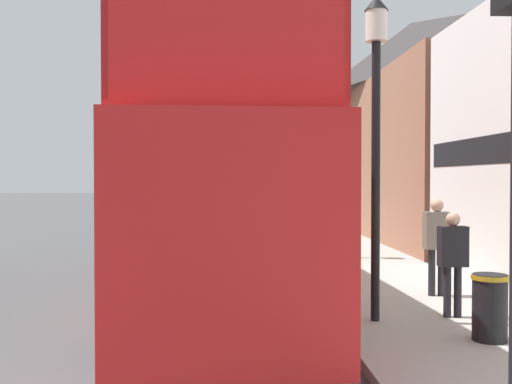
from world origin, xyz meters
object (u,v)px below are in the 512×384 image
object	(u,v)px
lamp_post_nearest	(376,98)
lamp_post_second	(305,141)
pedestrian_second	(453,254)
parked_car_ahead_of_bus	(242,230)
tour_bus	(217,199)
litter_bin	(490,305)
pedestrian_third	(437,237)
lamp_post_third	(282,150)

from	to	relation	value
lamp_post_nearest	lamp_post_second	xyz separation A→B (m)	(-0.12, 7.32, -0.17)
pedestrian_second	parked_car_ahead_of_bus	bearing A→B (deg)	106.65
tour_bus	lamp_post_second	world-z (taller)	lamp_post_second
tour_bus	parked_car_ahead_of_bus	distance (m)	8.18
tour_bus	parked_car_ahead_of_bus	bearing A→B (deg)	82.98
pedestrian_second	lamp_post_second	distance (m)	7.59
litter_bin	lamp_post_second	bearing A→B (deg)	98.97
parked_car_ahead_of_bus	lamp_post_nearest	world-z (taller)	lamp_post_nearest
tour_bus	lamp_post_nearest	bearing A→B (deg)	-42.87
tour_bus	pedestrian_second	size ratio (longest dim) A/B	6.46
pedestrian_third	lamp_post_second	size ratio (longest dim) A/B	0.39
lamp_post_nearest	lamp_post_third	world-z (taller)	lamp_post_nearest
parked_car_ahead_of_bus	lamp_post_second	size ratio (longest dim) A/B	0.94
parked_car_ahead_of_bus	pedestrian_third	distance (m)	8.90
pedestrian_second	lamp_post_nearest	world-z (taller)	lamp_post_nearest
parked_car_ahead_of_bus	pedestrian_second	size ratio (longest dim) A/B	2.66
parked_car_ahead_of_bus	lamp_post_second	bearing A→B (deg)	-60.43
tour_bus	lamp_post_nearest	xyz separation A→B (m)	(2.38, -2.02, 1.56)
lamp_post_second	pedestrian_third	bearing A→B (deg)	-72.87
tour_bus	lamp_post_nearest	world-z (taller)	lamp_post_nearest
parked_car_ahead_of_bus	lamp_post_second	xyz separation A→B (m)	(1.61, -2.76, 2.63)
lamp_post_nearest	lamp_post_second	world-z (taller)	lamp_post_nearest
pedestrian_second	lamp_post_third	world-z (taller)	lamp_post_third
tour_bus	pedestrian_second	distance (m)	4.13
lamp_post_second	tour_bus	bearing A→B (deg)	-113.06
pedestrian_third	lamp_post_nearest	xyz separation A→B (m)	(-1.57, -1.83, 2.24)
lamp_post_nearest	litter_bin	distance (m)	3.29
parked_car_ahead_of_bus	lamp_post_second	world-z (taller)	lamp_post_second
parked_car_ahead_of_bus	litter_bin	xyz separation A→B (m)	(2.95, -11.24, -0.03)
pedestrian_second	pedestrian_third	size ratio (longest dim) A/B	0.92
pedestrian_third	lamp_post_third	bearing A→B (deg)	97.29
tour_bus	litter_bin	bearing A→B (deg)	-43.96
lamp_post_nearest	litter_bin	xyz separation A→B (m)	(1.22, -1.16, -2.83)
parked_car_ahead_of_bus	pedestrian_second	bearing A→B (deg)	-74.02
pedestrian_third	litter_bin	distance (m)	3.06
pedestrian_second	litter_bin	size ratio (longest dim) A/B	1.84
pedestrian_third	lamp_post_nearest	size ratio (longest dim) A/B	0.36
tour_bus	lamp_post_second	size ratio (longest dim) A/B	2.29
parked_car_ahead_of_bus	pedestrian_third	bearing A→B (deg)	-68.86
parked_car_ahead_of_bus	lamp_post_third	distance (m)	5.57
tour_bus	pedestrian_third	bearing A→B (deg)	-5.25
pedestrian_second	pedestrian_third	bearing A→B (deg)	78.44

